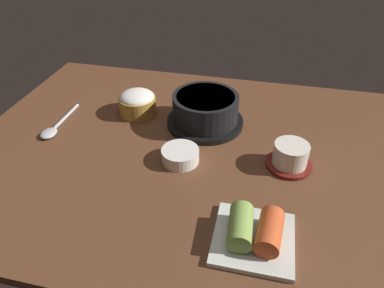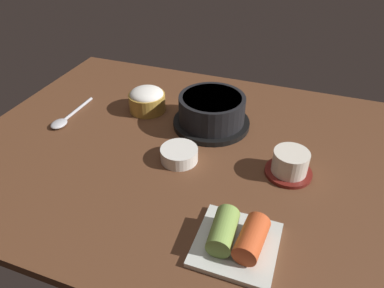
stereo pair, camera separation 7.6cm
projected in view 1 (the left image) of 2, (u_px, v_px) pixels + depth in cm
name	position (u px, v px, depth cm)	size (l,w,h in cm)	color
dining_table	(185.00, 152.00, 80.76)	(100.00, 76.00, 2.00)	#56331E
stone_pot	(205.00, 110.00, 86.10)	(18.85, 18.85, 7.87)	black
rice_bowl	(137.00, 102.00, 90.74)	(9.49, 9.49, 6.32)	#B78C38
tea_cup_with_saucer	(290.00, 156.00, 73.62)	(9.65, 9.65, 5.51)	maroon
banchan_cup_center	(178.00, 155.00, 75.73)	(8.09, 8.09, 2.96)	white
kimchi_plate	(254.00, 233.00, 58.13)	(13.37, 13.37, 5.07)	silver
spoon	(53.00, 129.00, 85.54)	(3.60, 16.55, 1.35)	#B7B7BC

